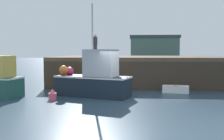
# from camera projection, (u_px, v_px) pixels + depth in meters

# --- Properties ---
(ground) EXTENTS (120.00, 160.00, 0.10)m
(ground) POSITION_uv_depth(u_px,v_px,m) (123.00, 101.00, 13.43)
(ground) COLOR #283D4C
(pier) EXTENTS (12.79, 7.24, 2.09)m
(pier) POSITION_uv_depth(u_px,v_px,m) (140.00, 62.00, 19.68)
(pier) COLOR brown
(pier) RESTS_ON ground
(fishing_boat_near_right) EXTENTS (4.43, 2.81, 5.12)m
(fishing_boat_near_right) POSITION_uv_depth(u_px,v_px,m) (93.00, 79.00, 14.59)
(fishing_boat_near_right) COLOR #19232D
(fishing_boat_near_right) RESTS_ON ground
(rowboat) EXTENTS (1.63, 0.88, 0.48)m
(rowboat) POSITION_uv_depth(u_px,v_px,m) (176.00, 89.00, 15.82)
(rowboat) COLOR white
(rowboat) RESTS_ON ground
(dockworker) EXTENTS (0.34, 0.34, 1.71)m
(dockworker) POSITION_uv_depth(u_px,v_px,m) (95.00, 45.00, 20.18)
(dockworker) COLOR #2D3342
(dockworker) RESTS_ON pier
(warehouse) EXTENTS (8.70, 5.19, 5.25)m
(warehouse) POSITION_uv_depth(u_px,v_px,m) (154.00, 50.00, 47.69)
(warehouse) COLOR #4C6656
(warehouse) RESTS_ON ground
(mooring_buoy_foreground) EXTENTS (0.41, 0.41, 0.57)m
(mooring_buoy_foreground) POSITION_uv_depth(u_px,v_px,m) (52.00, 95.00, 13.49)
(mooring_buoy_foreground) COLOR #EA5B70
(mooring_buoy_foreground) RESTS_ON ground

